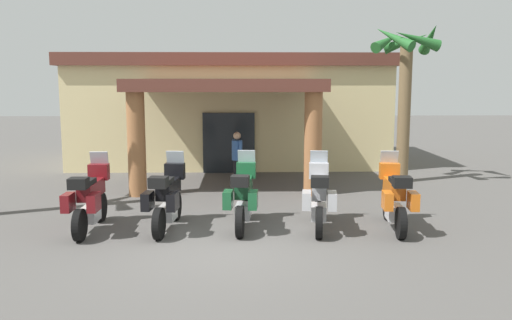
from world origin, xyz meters
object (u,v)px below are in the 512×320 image
(motorcycle_green, at_px, (243,196))
(palm_tree_near_portico, at_px, (405,71))
(motel_building, at_px, (230,108))
(motorcycle_silver, at_px, (319,197))
(motorcycle_black, at_px, (167,198))
(pedestrian, at_px, (237,155))
(motorcycle_orange, at_px, (395,197))
(motorcycle_maroon, at_px, (90,199))

(motorcycle_green, bearing_deg, palm_tree_near_portico, -38.18)
(motel_building, xyz_separation_m, motorcycle_silver, (2.10, -10.08, -1.42))
(motorcycle_black, xyz_separation_m, motorcycle_green, (1.63, 0.10, 0.00))
(motorcycle_black, xyz_separation_m, pedestrian, (1.47, 4.64, 0.27))
(motel_building, distance_m, motorcycle_orange, 10.91)
(motel_building, xyz_separation_m, motorcycle_black, (-1.17, -10.05, -1.42))
(motorcycle_silver, xyz_separation_m, pedestrian, (-1.80, 4.66, 0.27))
(motorcycle_black, relative_size, motorcycle_orange, 1.00)
(motorcycle_maroon, bearing_deg, pedestrian, -32.80)
(motorcycle_maroon, relative_size, pedestrian, 1.31)
(motorcycle_black, height_order, motorcycle_silver, same)
(motorcycle_black, relative_size, palm_tree_near_portico, 0.44)
(motorcycle_maroon, height_order, motorcycle_green, same)
(motel_building, xyz_separation_m, palm_tree_near_portico, (5.54, -4.64, 1.36))
(motorcycle_black, bearing_deg, motorcycle_green, -80.81)
(motorcycle_silver, bearing_deg, motorcycle_green, 93.15)
(motel_building, bearing_deg, motorcycle_orange, -69.59)
(motel_building, height_order, motorcycle_maroon, motel_building)
(motorcycle_orange, bearing_deg, pedestrian, 41.72)
(motorcycle_orange, xyz_separation_m, pedestrian, (-3.44, 4.74, 0.27))
(motel_building, distance_m, motorcycle_green, 10.06)
(motorcycle_orange, bearing_deg, motorcycle_maroon, 95.50)
(motorcycle_orange, distance_m, palm_tree_near_portico, 6.43)
(motorcycle_black, bearing_deg, motorcycle_maroon, 98.11)
(pedestrian, xyz_separation_m, palm_tree_near_portico, (5.24, 0.77, 2.51))
(motel_building, bearing_deg, pedestrian, -86.62)
(motorcycle_maroon, bearing_deg, palm_tree_near_portico, -56.11)
(motel_building, distance_m, pedestrian, 5.54)
(motorcycle_maroon, xyz_separation_m, palm_tree_near_portico, (8.34, 5.48, 2.79))
(motorcycle_silver, bearing_deg, motorcycle_black, 97.02)
(motorcycle_orange, relative_size, pedestrian, 1.32)
(motorcycle_silver, xyz_separation_m, motorcycle_orange, (1.63, -0.08, 0.00))
(motorcycle_maroon, distance_m, motorcycle_orange, 6.54)
(motorcycle_green, distance_m, palm_tree_near_portico, 7.86)
(motorcycle_maroon, bearing_deg, motorcycle_orange, -89.68)
(motorcycle_maroon, relative_size, motorcycle_orange, 1.00)
(motorcycle_maroon, bearing_deg, motorcycle_green, -86.48)
(motel_building, xyz_separation_m, pedestrian, (0.30, -5.41, -1.15))
(motorcycle_silver, distance_m, palm_tree_near_portico, 7.01)
(motorcycle_silver, height_order, motorcycle_orange, same)
(palm_tree_near_portico, bearing_deg, motorcycle_green, -133.69)
(motorcycle_orange, bearing_deg, motorcycle_green, 92.30)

